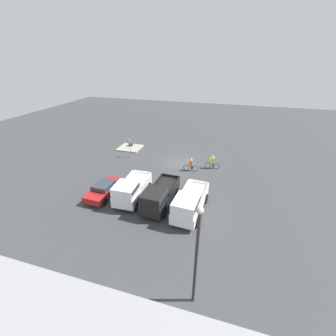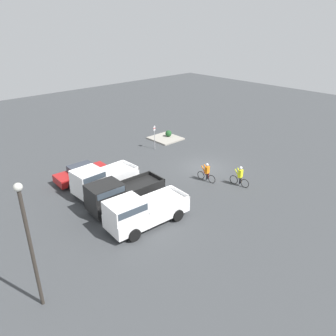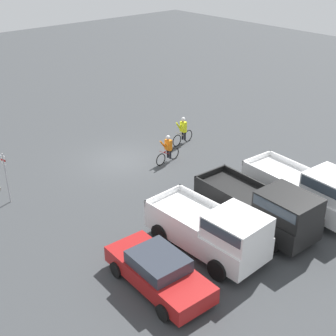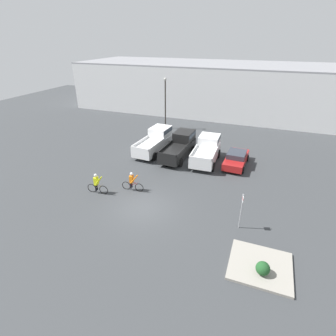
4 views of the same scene
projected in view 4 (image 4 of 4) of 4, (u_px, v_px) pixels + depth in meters
ground_plane at (143, 208)px, 18.49m from camera, size 80.00×80.00×0.00m
warehouse_building at (223, 88)px, 41.12m from camera, size 45.36×14.18×7.14m
pickup_truck_0 at (156, 140)px, 27.19m from camera, size 2.48×5.62×2.23m
pickup_truck_1 at (180, 145)px, 26.00m from camera, size 2.31×5.65×2.21m
pickup_truck_2 at (207, 150)px, 24.95m from camera, size 2.39×5.04×2.21m
sedan_0 at (236, 159)px, 24.26m from camera, size 2.07×4.41×1.34m
cyclist_0 at (132, 181)px, 20.25m from camera, size 1.78×0.49×1.59m
cyclist_1 at (97, 183)px, 19.87m from camera, size 1.73×0.49×1.68m
fire_lane_sign at (242, 208)px, 15.89m from camera, size 0.10×0.30×2.50m
lamppost at (165, 99)px, 32.65m from camera, size 0.36×0.36×6.34m
curb_island at (260, 266)px, 13.72m from camera, size 3.17×2.94×0.15m
shrub at (263, 268)px, 13.04m from camera, size 0.70×0.70×0.70m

